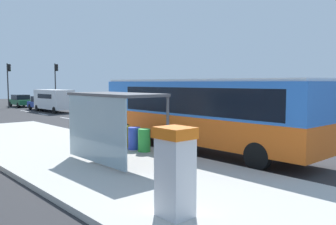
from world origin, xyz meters
name	(u,v)px	position (x,y,z in m)	size (l,w,h in m)	color
ground_plane	(93,124)	(0.00, 14.00, -0.02)	(56.00, 92.00, 0.04)	#2D2D30
sidewalk_platform	(102,163)	(-6.40, 2.00, 0.09)	(6.20, 30.00, 0.18)	beige
lane_stripe_seg_1	(273,153)	(0.25, -1.00, 0.01)	(0.16, 2.20, 0.01)	silver
lane_stripe_seg_2	(191,139)	(0.25, 4.00, 0.01)	(0.16, 2.20, 0.01)	silver
lane_stripe_seg_3	(136,130)	(0.25, 9.00, 0.01)	(0.16, 2.20, 0.01)	silver
lane_stripe_seg_4	(96,123)	(0.25, 14.00, 0.01)	(0.16, 2.20, 0.01)	silver
lane_stripe_seg_5	(66,118)	(0.25, 19.00, 0.01)	(0.16, 2.20, 0.01)	silver
lane_stripe_seg_6	(43,114)	(0.25, 24.00, 0.01)	(0.16, 2.20, 0.01)	silver
lane_stripe_seg_7	(24,111)	(0.25, 29.00, 0.01)	(0.16, 2.20, 0.01)	silver
bus	(200,110)	(-1.71, 1.45, 1.84)	(2.65, 11.04, 3.21)	orange
white_van	(54,99)	(2.20, 25.94, 1.34)	(2.22, 5.28, 2.30)	white
sedan_near	(43,103)	(2.30, 29.16, 0.79)	(1.92, 4.44, 1.52)	navy
sedan_far	(21,101)	(2.30, 36.00, 0.79)	(1.92, 4.44, 1.52)	#195933
ticket_machine	(175,171)	(-8.08, -3.83, 1.17)	(0.66, 0.76, 1.94)	silver
recycling_bin_green	(144,140)	(-4.20, 2.31, 0.66)	(0.52, 0.52, 0.95)	green
recycling_bin_blue	(134,138)	(-4.20, 3.01, 0.66)	(0.52, 0.52, 0.95)	blue
recycling_bin_yellow	(125,136)	(-4.20, 3.71, 0.66)	(0.52, 0.52, 0.95)	yellow
recycling_bin_orange	(116,135)	(-4.20, 4.41, 0.66)	(0.52, 0.52, 0.95)	orange
traffic_light_near_side	(56,78)	(5.50, 32.70, 3.55)	(0.49, 0.28, 5.37)	#2D2D2D
traffic_light_median	(9,79)	(0.40, 34.30, 3.49)	(0.49, 0.28, 5.27)	#2D2D2D
bus_shelter	(108,110)	(-6.41, 1.53, 2.10)	(1.80, 4.00, 2.50)	#4C4C51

